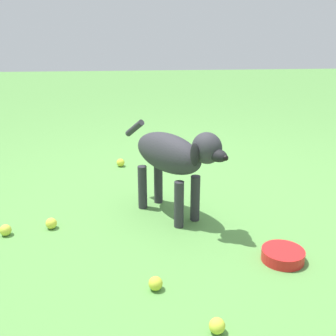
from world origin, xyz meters
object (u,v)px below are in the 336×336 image
(tennis_ball_0, at_px, (121,163))
(tennis_ball_2, at_px, (156,283))
(tennis_ball_3, at_px, (217,326))
(tennis_ball_1, at_px, (6,230))
(tennis_ball_4, at_px, (51,223))
(water_bowl, at_px, (283,255))
(dog, at_px, (174,156))

(tennis_ball_0, xyz_separation_m, tennis_ball_2, (-0.21, 1.69, 0.00))
(tennis_ball_3, bearing_deg, tennis_ball_1, -39.41)
(tennis_ball_2, bearing_deg, tennis_ball_3, 127.59)
(tennis_ball_1, relative_size, tennis_ball_4, 1.00)
(tennis_ball_3, height_order, water_bowl, tennis_ball_3)
(water_bowl, bearing_deg, tennis_ball_3, 48.61)
(dog, relative_size, tennis_ball_2, 11.18)
(tennis_ball_0, relative_size, water_bowl, 0.30)
(tennis_ball_0, distance_m, tennis_ball_1, 1.28)
(water_bowl, bearing_deg, tennis_ball_1, -14.18)
(tennis_ball_3, relative_size, tennis_ball_4, 1.00)
(tennis_ball_2, relative_size, tennis_ball_4, 1.00)
(tennis_ball_1, height_order, water_bowl, tennis_ball_1)
(tennis_ball_1, bearing_deg, tennis_ball_2, 145.41)
(tennis_ball_0, relative_size, tennis_ball_2, 1.00)
(dog, xyz_separation_m, tennis_ball_1, (0.98, 0.17, -0.36))
(tennis_ball_1, distance_m, tennis_ball_3, 1.38)
(tennis_ball_1, distance_m, tennis_ball_2, 1.01)
(water_bowl, bearing_deg, tennis_ball_0, -59.71)
(tennis_ball_3, bearing_deg, water_bowl, -131.39)
(tennis_ball_1, distance_m, water_bowl, 1.55)
(tennis_ball_4, bearing_deg, tennis_ball_1, 14.49)
(dog, height_order, tennis_ball_2, dog)
(tennis_ball_3, bearing_deg, tennis_ball_4, -48.92)
(dog, xyz_separation_m, tennis_ball_3, (-0.08, 1.04, -0.36))
(tennis_ball_0, xyz_separation_m, tennis_ball_4, (0.38, 1.05, 0.00))
(dog, relative_size, water_bowl, 3.35)
(tennis_ball_3, bearing_deg, dog, -85.54)
(water_bowl, bearing_deg, dog, -46.57)
(tennis_ball_2, xyz_separation_m, tennis_ball_4, (0.59, -0.64, 0.00))
(dog, height_order, tennis_ball_3, dog)
(tennis_ball_4, relative_size, water_bowl, 0.30)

